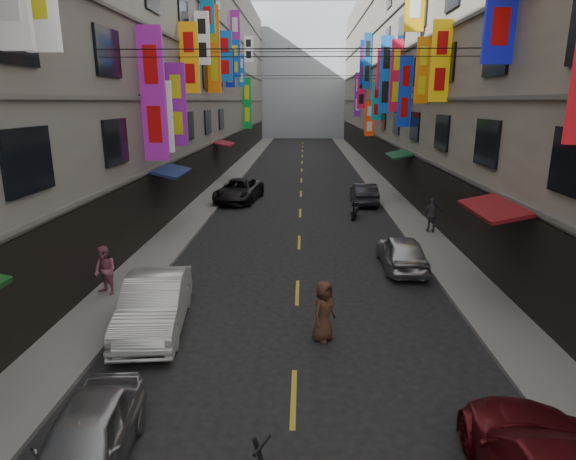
# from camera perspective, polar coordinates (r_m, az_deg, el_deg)

# --- Properties ---
(sidewalk_left) EXTENTS (2.00, 90.00, 0.12)m
(sidewalk_left) POSITION_cam_1_polar(r_m,az_deg,el_deg) (40.20, -7.03, 6.00)
(sidewalk_left) COLOR slate
(sidewalk_left) RESTS_ON ground
(sidewalk_right) EXTENTS (2.00, 90.00, 0.12)m
(sidewalk_right) POSITION_cam_1_polar(r_m,az_deg,el_deg) (40.15, 10.24, 5.86)
(sidewalk_right) COLOR slate
(sidewalk_right) RESTS_ON ground
(building_row_left) EXTENTS (10.14, 90.00, 19.00)m
(building_row_left) POSITION_cam_1_polar(r_m,az_deg,el_deg) (41.20, -16.21, 18.92)
(building_row_left) COLOR gray
(building_row_left) RESTS_ON ground
(building_row_right) EXTENTS (10.14, 90.00, 19.00)m
(building_row_right) POSITION_cam_1_polar(r_m,az_deg,el_deg) (41.09, 19.63, 18.67)
(building_row_right) COLOR #A99C8E
(building_row_right) RESTS_ON ground
(haze_block) EXTENTS (18.00, 8.00, 22.00)m
(haze_block) POSITION_cam_1_polar(r_m,az_deg,el_deg) (89.36, 1.84, 18.05)
(haze_block) COLOR #B4BDC8
(haze_block) RESTS_ON ground
(shop_signage) EXTENTS (14.00, 55.00, 12.49)m
(shop_signage) POSITION_cam_1_polar(r_m,az_deg,el_deg) (32.41, 1.27, 20.08)
(shop_signage) COLOR blue
(shop_signage) RESTS_ON ground
(street_awnings) EXTENTS (13.99, 35.20, 0.41)m
(street_awnings) POSITION_cam_1_polar(r_m,az_deg,el_deg) (23.51, -1.67, 6.98)
(street_awnings) COLOR #124418
(street_awnings) RESTS_ON ground
(overhead_cables) EXTENTS (14.00, 38.04, 1.24)m
(overhead_cables) POSITION_cam_1_polar(r_m,az_deg,el_deg) (27.35, 1.58, 20.29)
(overhead_cables) COLOR black
(overhead_cables) RESTS_ON ground
(lane_markings) EXTENTS (0.12, 80.20, 0.01)m
(lane_markings) POSITION_cam_1_polar(r_m,az_deg,el_deg) (36.77, 1.57, 5.18)
(lane_markings) COLOR gold
(lane_markings) RESTS_ON ground
(scooter_far_right) EXTENTS (0.65, 1.78, 1.14)m
(scooter_far_right) POSITION_cam_1_polar(r_m,az_deg,el_deg) (26.97, 7.90, 2.36)
(scooter_far_right) COLOR black
(scooter_far_right) RESTS_ON ground
(car_left_near) EXTENTS (1.73, 3.70, 1.22)m
(car_left_near) POSITION_cam_1_polar(r_m,az_deg,el_deg) (9.73, -22.83, -22.04)
(car_left_near) COLOR #A4A5A9
(car_left_near) RESTS_ON ground
(car_left_mid) EXTENTS (2.17, 4.78, 1.52)m
(car_left_mid) POSITION_cam_1_polar(r_m,az_deg,el_deg) (14.23, -15.55, -8.44)
(car_left_mid) COLOR silver
(car_left_mid) RESTS_ON ground
(car_left_far) EXTENTS (3.05, 5.43, 1.43)m
(car_left_far) POSITION_cam_1_polar(r_m,az_deg,el_deg) (31.28, -5.86, 4.69)
(car_left_far) COLOR black
(car_left_far) RESTS_ON ground
(car_right_mid) EXTENTS (1.57, 3.88, 1.32)m
(car_right_mid) POSITION_cam_1_polar(r_m,az_deg,el_deg) (19.09, 13.34, -2.55)
(car_right_mid) COLOR #B8B9BD
(car_right_mid) RESTS_ON ground
(car_right_far) EXTENTS (1.41, 4.01, 1.32)m
(car_right_far) POSITION_cam_1_polar(r_m,az_deg,el_deg) (30.76, 9.00, 4.30)
(car_right_far) COLOR #2A2A33
(car_right_far) RESTS_ON ground
(pedestrian_lfar) EXTENTS (0.96, 0.87, 1.64)m
(pedestrian_lfar) POSITION_cam_1_polar(r_m,az_deg,el_deg) (16.86, -20.85, -4.51)
(pedestrian_lfar) COLOR #BF657F
(pedestrian_lfar) RESTS_ON sidewalk_left
(pedestrian_rfar) EXTENTS (1.01, 0.60, 1.70)m
(pedestrian_rfar) POSITION_cam_1_polar(r_m,az_deg,el_deg) (24.26, 16.71, 1.72)
(pedestrian_rfar) COLOR #535456
(pedestrian_rfar) RESTS_ON sidewalk_right
(pedestrian_crossing) EXTENTS (0.94, 1.00, 1.69)m
(pedestrian_crossing) POSITION_cam_1_polar(r_m,az_deg,el_deg) (13.13, 4.25, -9.54)
(pedestrian_crossing) COLOR #4E2D1F
(pedestrian_crossing) RESTS_ON ground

